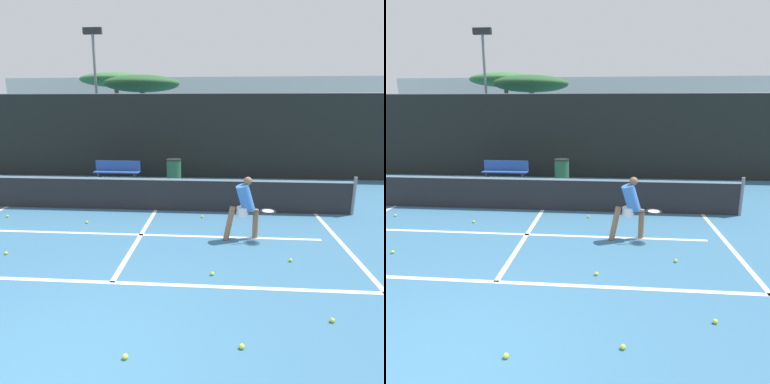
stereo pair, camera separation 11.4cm
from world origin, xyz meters
The scene contains 24 objects.
ground_plane centered at (0.00, 0.00, 0.00)m, with size 100.00×100.00×0.00m, color teal.
court_baseline_near centered at (0.00, 2.10, 0.00)m, with size 11.00×0.10×0.01m, color white.
court_service_line centered at (0.00, 4.34, 0.00)m, with size 8.25×0.10×0.01m, color white.
court_center_mark centered at (0.00, 4.20, 0.00)m, with size 0.10×4.22×0.01m, color white.
court_sideline_right centered at (4.51, 4.20, 0.00)m, with size 0.10×5.22×0.01m, color white.
net centered at (0.00, 6.31, 0.51)m, with size 11.09×0.09×1.07m.
fence_back centered at (0.00, 11.10, 1.71)m, with size 24.00×0.06×3.43m.
player_practicing centered at (2.39, 4.30, 0.78)m, with size 1.20×0.47×1.43m.
tennis_ball_scattered_1 centered at (1.71, 2.49, 0.03)m, with size 0.07×0.07×0.07m, color #D1E033.
tennis_ball_scattered_2 centered at (0.71, 0.33, 0.03)m, with size 0.07×0.07×0.07m, color #D1E033.
tennis_ball_scattered_3 centered at (1.37, 5.71, 0.03)m, with size 0.07×0.07×0.07m, color #D1E033.
tennis_ball_scattered_4 centered at (2.11, 0.62, 0.03)m, with size 0.07×0.07×0.07m, color #D1E033.
tennis_ball_scattered_5 centered at (-1.57, 5.03, 0.03)m, with size 0.07×0.07×0.07m, color #D1E033.
tennis_ball_scattered_6 centered at (-2.48, 3.05, 0.03)m, with size 0.07×0.07×0.07m, color #D1E033.
tennis_ball_scattered_7 centered at (3.40, 1.25, 0.03)m, with size 0.07×0.07×0.07m, color #D1E033.
tennis_ball_scattered_8 centered at (3.21, 3.16, 0.03)m, with size 0.07×0.07×0.07m, color #D1E033.
tennis_ball_scattered_9 centered at (-3.90, 5.35, 0.03)m, with size 0.07×0.07×0.07m, color #D1E033.
courtside_bench centered at (-2.15, 9.83, 0.47)m, with size 1.77×0.38×0.86m.
trash_bin centered at (0.09, 9.74, 0.49)m, with size 0.58×0.58×0.98m.
parked_car centered at (-2.76, 14.50, 0.63)m, with size 1.67×4.16×1.49m.
floodlight_mast centered at (-5.70, 18.04, 4.79)m, with size 1.10×0.24×7.38m.
tree_west centered at (-5.13, 20.39, 4.59)m, with size 4.71×4.71×5.08m.
tree_mid centered at (-2.51, 16.45, 4.09)m, with size 4.17×4.17×4.59m.
building_far centered at (0.00, 29.84, 2.72)m, with size 36.00×2.40×5.45m, color beige.
Camera 2 is at (1.89, -3.06, 2.92)m, focal length 32.00 mm.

